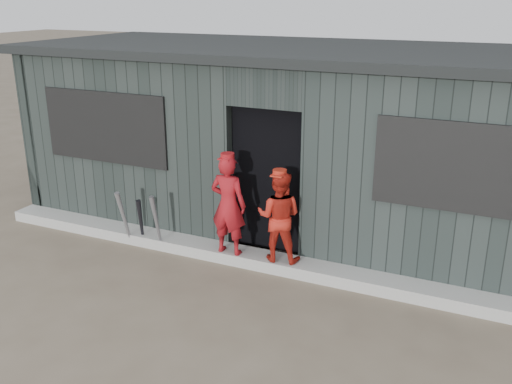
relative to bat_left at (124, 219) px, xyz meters
The scene contains 9 objects.
ground 2.48m from the bat_left, 40.15° to the right, with size 80.00×80.00×0.00m, color brown.
curb 1.92m from the bat_left, ahead, with size 8.00×0.36×0.15m, color #9E9E99.
bat_left is the anchor object (origin of this frame).
bat_mid 0.50m from the bat_left, ahead, with size 0.07×0.07×0.81m, color gray.
bat_right 0.23m from the bat_left, 34.28° to the left, with size 0.07×0.07×0.69m, color black.
player_red_left 1.58m from the bat_left, ahead, with size 0.47×0.31×1.30m, color maroon.
player_red_right 2.22m from the bat_left, ahead, with size 0.56×0.44×1.15m, color red.
player_grey_back 2.30m from the bat_left, 20.90° to the left, with size 0.65×0.42×1.33m, color #B0B0B0.
dugout 2.82m from the bat_left, 45.80° to the left, with size 8.30×3.30×2.62m.
Camera 1 is at (2.75, -4.23, 3.31)m, focal length 40.00 mm.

